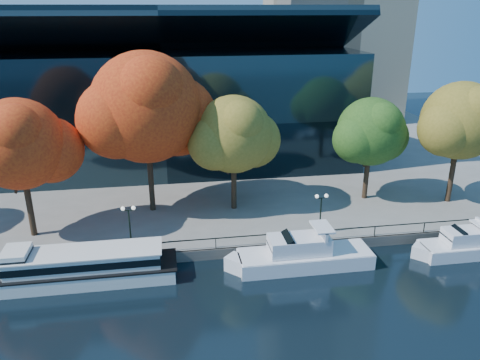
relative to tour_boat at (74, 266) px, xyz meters
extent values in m
plane|color=black|center=(11.85, -1.33, -1.39)|extent=(160.00, 160.00, 0.00)
cube|color=slate|center=(11.85, 35.17, -0.89)|extent=(90.00, 67.00, 1.00)
cube|color=#47443F|center=(11.85, 1.72, -0.89)|extent=(90.00, 0.25, 1.00)
cube|color=black|center=(11.85, 1.92, 0.56)|extent=(88.20, 0.08, 0.08)
cube|color=black|center=(11.85, 1.92, 0.06)|extent=(0.07, 0.07, 0.90)
cube|color=black|center=(7.85, 30.67, 6.61)|extent=(50.00, 24.00, 16.00)
cube|color=black|center=(7.85, 26.67, 16.11)|extent=(50.00, 17.14, 7.86)
cube|color=silver|center=(0.39, 0.00, -0.78)|extent=(15.49, 3.76, 1.22)
cube|color=black|center=(0.39, 0.00, -0.15)|extent=(15.80, 3.84, 0.13)
cube|color=silver|center=(0.95, 0.00, 0.55)|extent=(12.08, 3.08, 1.33)
cube|color=black|center=(0.95, 0.00, 0.60)|extent=(12.23, 3.16, 0.61)
cube|color=silver|center=(0.95, 0.00, 1.27)|extent=(12.39, 3.23, 0.11)
cube|color=silver|center=(-4.25, 0.00, 0.88)|extent=(1.99, 2.63, 1.99)
cube|color=black|center=(-4.25, 0.00, 1.10)|extent=(2.05, 2.71, 0.77)
cube|color=white|center=(19.32, -0.68, -0.73)|extent=(11.59, 3.31, 1.32)
cube|color=white|center=(13.53, -0.68, -0.73)|extent=(2.54, 2.54, 1.32)
cube|color=white|center=(19.32, -0.68, -0.04)|extent=(11.36, 3.24, 0.09)
cube|color=white|center=(18.74, -0.68, 0.76)|extent=(5.21, 2.48, 1.43)
cube|color=black|center=(17.23, -0.68, 0.87)|extent=(2.28, 2.38, 1.81)
cube|color=white|center=(20.71, -0.68, 1.81)|extent=(0.28, 2.58, 0.88)
cube|color=white|center=(20.71, -0.68, 2.25)|extent=(1.54, 2.58, 0.17)
cube|color=white|center=(34.59, -1.11, -0.80)|extent=(8.79, 2.73, 1.17)
cube|color=white|center=(30.19, -1.11, -0.80)|extent=(2.15, 2.15, 1.17)
cube|color=white|center=(34.59, -1.11, -0.20)|extent=(8.61, 2.68, 0.08)
cube|color=white|center=(34.15, -1.11, 0.52)|extent=(3.95, 2.05, 1.27)
cube|color=black|center=(33.01, -1.11, 0.61)|extent=(1.79, 1.97, 1.48)
cylinder|color=black|center=(-4.83, 7.23, 3.17)|extent=(0.56, 0.56, 7.11)
cylinder|color=black|center=(-4.33, 7.43, 5.96)|extent=(1.15, 1.73, 3.56)
cylinder|color=black|center=(-5.23, 6.93, 5.71)|extent=(1.05, 1.19, 3.19)
sphere|color=#9D1D0C|center=(-4.83, 7.23, 8.50)|extent=(8.13, 8.13, 8.13)
sphere|color=#9D1D0C|center=(-2.59, 8.45, 7.49)|extent=(6.10, 6.10, 6.10)
sphere|color=#9D1D0C|center=(-4.42, 5.61, 9.93)|extent=(4.88, 4.88, 4.88)
cylinder|color=black|center=(6.18, 11.35, 3.99)|extent=(0.56, 0.56, 8.76)
cylinder|color=black|center=(6.68, 11.55, 7.44)|extent=(1.33, 2.05, 4.36)
cylinder|color=black|center=(5.78, 11.05, 7.12)|extent=(1.22, 1.39, 3.90)
sphere|color=#9D1D0C|center=(6.18, 11.35, 10.56)|extent=(10.98, 10.98, 10.98)
sphere|color=#9D1D0C|center=(9.20, 13.00, 9.19)|extent=(8.23, 8.23, 8.23)
sphere|color=#9D1D0C|center=(3.43, 10.25, 9.74)|extent=(7.69, 7.69, 7.69)
sphere|color=#9D1D0C|center=(6.73, 9.15, 12.49)|extent=(6.59, 6.59, 6.59)
cylinder|color=black|center=(14.75, 10.44, 2.86)|extent=(0.56, 0.56, 6.49)
cylinder|color=black|center=(15.25, 10.64, 5.41)|extent=(1.08, 1.61, 3.26)
cylinder|color=black|center=(14.35, 10.14, 5.18)|extent=(0.99, 1.12, 2.91)
sphere|color=brown|center=(14.75, 10.44, 7.73)|extent=(7.90, 7.90, 7.90)
sphere|color=brown|center=(16.92, 11.63, 6.74)|extent=(5.93, 5.93, 5.93)
sphere|color=brown|center=(12.77, 9.65, 7.14)|extent=(5.53, 5.53, 5.53)
sphere|color=brown|center=(15.14, 8.86, 9.11)|extent=(4.74, 4.74, 4.74)
cylinder|color=black|center=(29.68, 10.90, 2.68)|extent=(0.56, 0.56, 6.13)
cylinder|color=black|center=(30.18, 11.10, 5.08)|extent=(1.04, 1.54, 3.08)
cylinder|color=black|center=(29.28, 10.60, 4.86)|extent=(0.95, 1.07, 2.76)
sphere|color=#214816|center=(29.68, 10.90, 7.27)|extent=(7.33, 7.33, 7.33)
sphere|color=#214816|center=(31.69, 11.99, 6.36)|extent=(5.50, 5.50, 5.50)
sphere|color=#214816|center=(27.84, 10.16, 6.72)|extent=(5.13, 5.13, 5.13)
sphere|color=#214816|center=(30.04, 9.43, 8.55)|extent=(4.40, 4.40, 4.40)
cylinder|color=black|center=(38.43, 8.55, 3.24)|extent=(0.56, 0.56, 7.26)
cylinder|color=black|center=(38.93, 8.75, 6.09)|extent=(1.16, 1.76, 3.63)
cylinder|color=black|center=(38.03, 8.25, 5.83)|extent=(1.07, 1.21, 3.25)
sphere|color=brown|center=(38.43, 8.55, 8.68)|extent=(8.15, 8.15, 8.15)
sphere|color=brown|center=(40.67, 9.78, 7.66)|extent=(6.11, 6.11, 6.11)
sphere|color=brown|center=(36.39, 7.74, 8.07)|extent=(5.71, 5.71, 5.71)
sphere|color=brown|center=(38.83, 6.92, 10.11)|extent=(4.89, 4.89, 4.89)
cylinder|color=black|center=(4.41, 3.17, 1.41)|extent=(0.14, 0.14, 3.60)
cube|color=black|center=(4.41, 3.17, 3.26)|extent=(0.90, 0.06, 0.06)
sphere|color=white|center=(3.96, 3.17, 3.46)|extent=(0.36, 0.36, 0.36)
sphere|color=white|center=(4.86, 3.17, 3.46)|extent=(0.36, 0.36, 0.36)
cylinder|color=black|center=(21.87, 3.17, 1.41)|extent=(0.14, 0.14, 3.60)
cube|color=black|center=(21.87, 3.17, 3.26)|extent=(0.90, 0.06, 0.06)
sphere|color=white|center=(21.42, 3.17, 3.46)|extent=(0.36, 0.36, 0.36)
sphere|color=white|center=(22.32, 3.17, 3.46)|extent=(0.36, 0.36, 0.36)
camera|label=1|loc=(8.11, -34.96, 19.91)|focal=35.00mm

